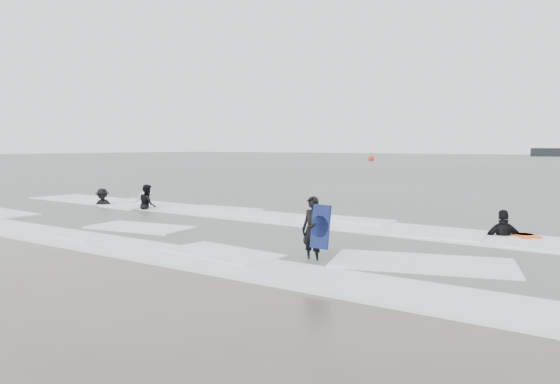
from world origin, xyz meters
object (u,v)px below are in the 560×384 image
Objects in this scene: surfer_wading at (148,211)px; surfer_right_near at (503,238)px; surfer_breaker at (103,206)px; surfer_centre at (312,262)px; buoy at (371,159)px.

surfer_wading is 13.28m from surfer_right_near.
surfer_breaker is at bearing -23.35° from surfer_right_near.
surfer_breaker is 0.83× the size of surfer_right_near.
surfer_wading is (-10.56, 4.20, 0.00)m from surfer_centre.
buoy is (-38.60, 68.08, 0.42)m from surfer_right_near.
surfer_centre is 0.93× the size of surfer_breaker.
surfer_breaker is 0.99× the size of buoy.
surfer_breaker is (-2.90, -0.03, 0.00)m from surfer_wading.
surfer_wading is 0.99× the size of buoy.
buoy is at bearing 69.66° from surfer_breaker.
surfer_centre is 0.77× the size of surfer_right_near.
buoy is (-25.43, 69.81, 0.42)m from surfer_wading.
surfer_breaker is 16.16m from surfer_right_near.
surfer_right_near is at bearing -60.45° from buoy.
buoy is at bearing 120.58° from surfer_centre.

